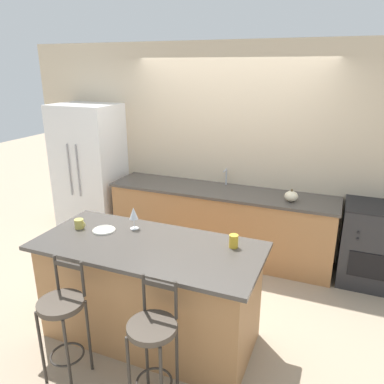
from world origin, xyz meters
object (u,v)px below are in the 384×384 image
refrigerator (90,171)px  pumpkin_decoration (291,196)px  wine_glass (134,214)px  coffee_mug (79,224)px  dinner_plate (104,230)px  bar_stool_far (153,341)px  bar_stool_near (63,316)px  tumbler_cup (234,241)px  oven_range (375,245)px

refrigerator → pumpkin_decoration: (2.88, -0.07, 0.01)m
wine_glass → coffee_mug: size_ratio=1.83×
refrigerator → coffee_mug: bearing=-55.9°
dinner_plate → pumpkin_decoration: (1.48, 1.60, 0.01)m
wine_glass → pumpkin_decoration: bearing=49.3°
coffee_mug → dinner_plate: bearing=7.8°
bar_stool_far → pumpkin_decoration: (0.58, 2.34, 0.39)m
bar_stool_near → dinner_plate: bearing=99.1°
refrigerator → tumbler_cup: (2.61, -1.53, 0.05)m
wine_glass → refrigerator: bearing=137.2°
refrigerator → bar_stool_near: refrigerator is taller
coffee_mug → pumpkin_decoration: bearing=43.4°
bar_stool_far → dinner_plate: (-0.89, 0.74, 0.38)m
wine_glass → pumpkin_decoration: 1.91m
dinner_plate → wine_glass: 0.31m
coffee_mug → wine_glass: bearing=21.4°
refrigerator → coffee_mug: (1.15, -1.70, 0.04)m
oven_range → wine_glass: wine_glass is taller
oven_range → bar_stool_far: (-1.54, -2.44, 0.10)m
refrigerator → coffee_mug: size_ratio=16.39×
pumpkin_decoration → dinner_plate: bearing=-132.7°
wine_glass → tumbler_cup: (0.97, -0.01, -0.09)m
coffee_mug → bar_stool_far: bearing=-31.7°
tumbler_cup → bar_stool_far: bearing=-109.5°
bar_stool_near → pumpkin_decoration: pumpkin_decoration is taller
bar_stool_far → pumpkin_decoration: pumpkin_decoration is taller
oven_range → coffee_mug: coffee_mug is taller
wine_glass → tumbler_cup: bearing=-0.7°
oven_range → refrigerator: bearing=-179.5°
bar_stool_near → pumpkin_decoration: (1.35, 2.36, 0.39)m
tumbler_cup → pumpkin_decoration: (0.27, 1.46, -0.04)m
coffee_mug → refrigerator: bearing=124.1°
oven_range → wine_glass: 2.76m
oven_range → coffee_mug: bearing=-147.0°
dinner_plate → wine_glass: bearing=33.5°
coffee_mug → bar_stool_near: bearing=-63.0°
refrigerator → dinner_plate: (1.40, -1.67, 0.00)m
refrigerator → bar_stool_near: bearing=-57.9°
refrigerator → dinner_plate: refrigerator is taller
bar_stool_far → refrigerator: bearing=133.6°
bar_stool_near → bar_stool_far: bearing=1.8°
bar_stool_near → wine_glass: bearing=83.1°
bar_stool_near → coffee_mug: 0.92m
dinner_plate → tumbler_cup: size_ratio=1.87×
refrigerator → oven_range: 3.86m
refrigerator → wine_glass: size_ratio=8.96×
tumbler_cup → pumpkin_decoration: tumbler_cup is taller
oven_range → bar_stool_far: size_ratio=0.93×
bar_stool_near → dinner_plate: size_ratio=4.81×
bar_stool_far → dinner_plate: bar_stool_far is taller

